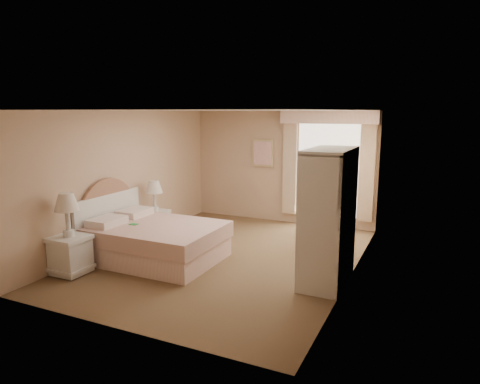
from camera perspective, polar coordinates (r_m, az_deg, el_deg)
The scene contains 9 objects.
room at distance 7.17m, azimuth -1.78°, elevation 0.79°, with size 4.21×5.51×2.51m.
window at distance 9.28m, azimuth 11.53°, elevation 3.41°, with size 2.05×0.22×2.51m.
framed_art at distance 9.76m, azimuth 3.04°, elevation 5.20°, with size 0.52×0.04×0.62m.
bed at distance 7.45m, azimuth -11.63°, elevation -6.19°, with size 2.11×1.62×1.43m.
nightstand_near at distance 7.09m, azimuth -21.76°, elevation -6.53°, with size 0.52×0.52×1.26m.
nightstand_far at distance 8.68m, azimuth -11.25°, elevation -3.21°, with size 0.47×0.47×1.13m.
round_table at distance 8.32m, azimuth 10.54°, elevation -3.54°, with size 0.66×0.66×0.69m.
cafe_chair at distance 8.92m, azimuth 9.66°, elevation -2.52°, with size 0.44×0.44×0.81m.
armoire at distance 6.34m, azimuth 11.68°, elevation -4.75°, with size 0.59×1.19×1.97m.
Camera 1 is at (3.18, -6.30, 2.48)m, focal length 32.00 mm.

